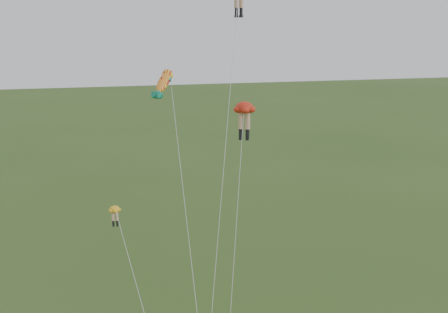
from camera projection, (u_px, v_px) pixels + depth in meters
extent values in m
cylinder|color=tan|center=(236.00, 0.00, 39.82)|extent=(0.34, 0.34, 1.16)
cylinder|color=black|center=(236.00, 12.00, 40.04)|extent=(0.26, 0.26, 0.58)
cube|color=black|center=(236.00, 16.00, 40.13)|extent=(0.28, 0.38, 0.17)
cylinder|color=tan|center=(241.00, 0.00, 40.06)|extent=(0.34, 0.34, 1.16)
cylinder|color=black|center=(241.00, 12.00, 40.28)|extent=(0.26, 0.26, 0.58)
cube|color=black|center=(241.00, 16.00, 40.37)|extent=(0.28, 0.38, 0.17)
cylinder|color=silver|center=(226.00, 144.00, 35.07)|extent=(5.88, 14.28, 22.73)
ellipsoid|color=red|center=(244.00, 107.00, 36.12)|extent=(2.24, 2.24, 0.83)
cylinder|color=tan|center=(241.00, 120.00, 36.42)|extent=(0.37, 0.37, 1.26)
cylinder|color=black|center=(241.00, 133.00, 36.66)|extent=(0.29, 0.29, 0.63)
cube|color=black|center=(241.00, 138.00, 36.76)|extent=(0.36, 0.42, 0.18)
cylinder|color=tan|center=(248.00, 121.00, 36.30)|extent=(0.37, 0.37, 1.26)
cylinder|color=black|center=(247.00, 133.00, 36.53)|extent=(0.29, 0.29, 0.63)
cube|color=black|center=(247.00, 139.00, 36.64)|extent=(0.36, 0.42, 0.18)
cylinder|color=silver|center=(237.00, 216.00, 33.48)|extent=(3.41, 8.32, 14.15)
ellipsoid|color=gold|center=(115.00, 209.00, 34.35)|extent=(0.97, 0.97, 0.44)
cylinder|color=tan|center=(113.00, 216.00, 34.46)|extent=(0.19, 0.19, 0.67)
cylinder|color=black|center=(113.00, 223.00, 34.58)|extent=(0.15, 0.15, 0.33)
cube|color=black|center=(114.00, 226.00, 34.64)|extent=(0.13, 0.21, 0.10)
cylinder|color=tan|center=(117.00, 216.00, 34.49)|extent=(0.19, 0.19, 0.67)
cylinder|color=black|center=(117.00, 223.00, 34.62)|extent=(0.15, 0.15, 0.33)
cube|color=black|center=(117.00, 226.00, 34.67)|extent=(0.13, 0.21, 0.10)
cylinder|color=silver|center=(137.00, 287.00, 30.97)|extent=(2.00, 9.58, 7.44)
ellipsoid|color=yellow|center=(164.00, 82.00, 37.71)|extent=(2.20, 2.74, 2.18)
sphere|color=yellow|center=(164.00, 82.00, 37.71)|extent=(1.43, 1.53, 1.25)
cone|color=#138163|center=(164.00, 82.00, 37.71)|extent=(1.20, 1.33, 1.22)
cone|color=#138163|center=(164.00, 82.00, 37.71)|extent=(1.20, 1.33, 1.22)
cone|color=#138163|center=(164.00, 82.00, 37.71)|extent=(0.68, 0.75, 0.68)
cone|color=#138163|center=(164.00, 82.00, 37.71)|extent=(0.68, 0.75, 0.68)
cone|color=red|center=(164.00, 82.00, 37.71)|extent=(0.72, 0.78, 0.66)
cylinder|color=silver|center=(181.00, 207.00, 33.42)|extent=(0.11, 13.28, 15.38)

